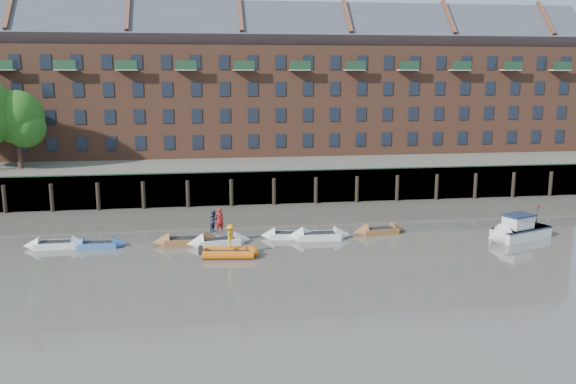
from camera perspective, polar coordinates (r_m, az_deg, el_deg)
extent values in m
plane|color=#5C5850|center=(36.40, -0.21, -8.65)|extent=(220.00, 220.00, 0.00)
cube|color=#3D382F|center=(53.57, -2.94, -2.20)|extent=(110.00, 8.00, 0.50)
cube|color=#4C4336|center=(50.29, -2.57, -3.08)|extent=(110.00, 1.60, 0.10)
cube|color=#2D2A26|center=(57.53, -3.37, 0.35)|extent=(110.00, 0.80, 3.20)
cylinder|color=black|center=(59.29, -25.00, -0.65)|extent=(0.36, 0.36, 2.60)
cylinder|color=black|center=(58.25, -21.23, -0.56)|extent=(0.36, 0.36, 2.60)
cylinder|color=black|center=(57.48, -17.35, -0.45)|extent=(0.36, 0.36, 2.60)
cylinder|color=black|center=(56.98, -13.37, -0.34)|extent=(0.36, 0.36, 2.60)
cylinder|color=black|center=(56.76, -9.35, -0.23)|extent=(0.36, 0.36, 2.60)
cylinder|color=black|center=(56.82, -5.32, -0.12)|extent=(0.36, 0.36, 2.60)
cylinder|color=black|center=(57.16, -1.31, -0.01)|extent=(0.36, 0.36, 2.60)
cylinder|color=black|center=(57.77, 2.63, 0.10)|extent=(0.36, 0.36, 2.60)
cylinder|color=black|center=(58.65, 6.47, 0.21)|extent=(0.36, 0.36, 2.60)
cylinder|color=black|center=(59.79, 10.18, 0.31)|extent=(0.36, 0.36, 2.60)
cylinder|color=black|center=(61.17, 13.74, 0.41)|extent=(0.36, 0.36, 2.60)
cylinder|color=black|center=(62.77, 17.12, 0.50)|extent=(0.36, 0.36, 2.60)
cylinder|color=black|center=(64.58, 20.33, 0.59)|extent=(0.36, 0.36, 2.60)
cylinder|color=black|center=(66.58, 23.36, 0.66)|extent=(0.36, 0.36, 2.60)
cube|color=#264C2D|center=(56.95, -3.36, 1.93)|extent=(110.00, 0.06, 0.10)
cube|color=#5E594D|center=(70.90, -4.33, 2.38)|extent=(110.00, 28.00, 3.20)
cube|color=brown|center=(71.15, -4.48, 8.56)|extent=(80.00, 10.00, 12.00)
cube|color=#42444C|center=(71.20, -4.57, 14.36)|extent=(80.60, 15.56, 15.56)
cube|color=black|center=(68.75, -23.67, 4.06)|extent=(1.10, 0.12, 1.50)
cube|color=black|center=(68.02, -21.22, 4.18)|extent=(1.10, 0.12, 1.50)
cube|color=black|center=(67.41, -18.73, 4.29)|extent=(1.10, 0.12, 1.50)
cube|color=black|center=(66.93, -16.20, 4.39)|extent=(1.10, 0.12, 1.50)
cube|color=black|center=(66.59, -13.64, 4.48)|extent=(1.10, 0.12, 1.50)
cube|color=black|center=(66.38, -11.05, 4.57)|extent=(1.10, 0.12, 1.50)
cube|color=black|center=(66.30, -8.45, 4.65)|extent=(1.10, 0.12, 1.50)
cube|color=black|center=(66.36, -5.85, 4.72)|extent=(1.10, 0.12, 1.50)
cube|color=black|center=(66.56, -3.27, 4.78)|extent=(1.10, 0.12, 1.50)
cube|color=black|center=(66.89, -0.70, 4.82)|extent=(1.10, 0.12, 1.50)
cube|color=black|center=(67.35, 1.84, 4.86)|extent=(1.10, 0.12, 1.50)
cube|color=black|center=(67.94, 4.34, 4.89)|extent=(1.10, 0.12, 1.50)
cube|color=black|center=(68.66, 6.80, 4.91)|extent=(1.10, 0.12, 1.50)
cube|color=black|center=(69.50, 9.19, 4.92)|extent=(1.10, 0.12, 1.50)
cube|color=black|center=(70.46, 11.53, 4.92)|extent=(1.10, 0.12, 1.50)
cube|color=black|center=(71.53, 13.80, 4.91)|extent=(1.10, 0.12, 1.50)
cube|color=black|center=(72.71, 16.00, 4.90)|extent=(1.10, 0.12, 1.50)
cube|color=black|center=(73.99, 18.13, 4.88)|extent=(1.10, 0.12, 1.50)
cube|color=black|center=(75.37, 20.18, 4.85)|extent=(1.10, 0.12, 1.50)
cube|color=black|center=(76.84, 22.15, 4.82)|extent=(1.10, 0.12, 1.50)
cube|color=black|center=(78.40, 24.05, 4.79)|extent=(1.10, 0.12, 1.50)
cube|color=black|center=(68.51, -23.85, 6.39)|extent=(1.10, 0.12, 1.50)
cube|color=black|center=(67.77, -21.39, 6.53)|extent=(1.10, 0.12, 1.50)
cube|color=black|center=(67.17, -18.88, 6.66)|extent=(1.10, 0.12, 1.50)
cube|color=black|center=(66.69, -16.33, 6.78)|extent=(1.10, 0.12, 1.50)
cube|color=black|center=(66.34, -13.75, 6.89)|extent=(1.10, 0.12, 1.50)
cube|color=black|center=(66.13, -11.14, 6.98)|extent=(1.10, 0.12, 1.50)
cube|color=black|center=(66.05, -8.52, 7.06)|extent=(1.10, 0.12, 1.50)
cube|color=black|center=(66.11, -5.90, 7.13)|extent=(1.10, 0.12, 1.50)
cube|color=black|center=(66.31, -3.29, 7.18)|extent=(1.10, 0.12, 1.50)
cube|color=black|center=(66.64, -0.70, 7.22)|extent=(1.10, 0.12, 1.50)
cube|color=black|center=(67.11, 1.86, 7.24)|extent=(1.10, 0.12, 1.50)
cube|color=black|center=(67.70, 4.38, 7.25)|extent=(1.10, 0.12, 1.50)
cube|color=black|center=(68.42, 6.85, 7.24)|extent=(1.10, 0.12, 1.50)
cube|color=black|center=(69.26, 9.27, 7.22)|extent=(1.10, 0.12, 1.50)
cube|color=black|center=(70.22, 11.62, 7.19)|extent=(1.10, 0.12, 1.50)
cube|color=black|center=(71.30, 13.90, 7.15)|extent=(1.10, 0.12, 1.50)
cube|color=black|center=(72.48, 16.12, 7.10)|extent=(1.10, 0.12, 1.50)
cube|color=black|center=(73.76, 18.26, 7.04)|extent=(1.10, 0.12, 1.50)
cube|color=black|center=(75.15, 20.32, 6.97)|extent=(1.10, 0.12, 1.50)
cube|color=black|center=(76.62, 22.31, 6.90)|extent=(1.10, 0.12, 1.50)
cube|color=black|center=(78.19, 24.22, 6.83)|extent=(1.10, 0.12, 1.50)
cube|color=black|center=(68.38, -24.03, 8.72)|extent=(1.10, 0.12, 1.50)
cube|color=black|center=(67.65, -21.56, 8.89)|extent=(1.10, 0.12, 1.50)
cube|color=black|center=(67.04, -19.03, 9.04)|extent=(1.10, 0.12, 1.50)
cube|color=black|center=(66.56, -16.46, 9.18)|extent=(1.10, 0.12, 1.50)
cube|color=black|center=(66.21, -13.86, 9.30)|extent=(1.10, 0.12, 1.50)
cube|color=black|center=(66.00, -11.23, 9.41)|extent=(1.10, 0.12, 1.50)
cube|color=black|center=(65.92, -8.59, 9.49)|extent=(1.10, 0.12, 1.50)
cube|color=black|center=(65.98, -5.95, 9.56)|extent=(1.10, 0.12, 1.50)
cube|color=black|center=(66.18, -3.32, 9.60)|extent=(1.10, 0.12, 1.50)
cube|color=black|center=(66.51, -0.71, 9.62)|extent=(1.10, 0.12, 1.50)
cube|color=black|center=(66.98, 1.87, 9.63)|extent=(1.10, 0.12, 1.50)
cube|color=black|center=(67.57, 4.41, 9.62)|extent=(1.10, 0.12, 1.50)
cube|color=black|center=(68.29, 6.90, 9.58)|extent=(1.10, 0.12, 1.50)
cube|color=black|center=(69.14, 9.34, 9.54)|extent=(1.10, 0.12, 1.50)
cube|color=black|center=(70.10, 11.71, 9.47)|extent=(1.10, 0.12, 1.50)
cube|color=black|center=(71.17, 14.01, 9.40)|extent=(1.10, 0.12, 1.50)
cube|color=black|center=(72.36, 16.24, 9.31)|extent=(1.10, 0.12, 1.50)
cube|color=black|center=(73.65, 18.39, 9.21)|extent=(1.10, 0.12, 1.50)
cube|color=black|center=(75.03, 20.47, 9.10)|extent=(1.10, 0.12, 1.50)
cube|color=black|center=(76.51, 22.46, 8.99)|extent=(1.10, 0.12, 1.50)
cube|color=black|center=(78.07, 24.38, 8.87)|extent=(1.10, 0.12, 1.50)
cube|color=black|center=(68.37, -24.22, 11.06)|extent=(1.10, 0.12, 1.50)
cube|color=black|center=(67.63, -21.73, 11.25)|extent=(1.10, 0.12, 1.50)
cube|color=black|center=(67.02, -19.18, 11.43)|extent=(1.10, 0.12, 1.50)
cube|color=black|center=(66.55, -16.60, 11.59)|extent=(1.10, 0.12, 1.50)
cube|color=black|center=(66.20, -13.97, 11.72)|extent=(1.10, 0.12, 1.50)
cube|color=black|center=(65.99, -11.33, 11.84)|extent=(1.10, 0.12, 1.50)
cube|color=black|center=(65.91, -8.66, 11.92)|extent=(1.10, 0.12, 1.50)
cube|color=black|center=(65.97, -6.00, 11.99)|extent=(1.10, 0.12, 1.50)
cube|color=black|center=(66.17, -3.35, 12.02)|extent=(1.10, 0.12, 1.50)
cube|color=black|center=(66.50, -0.71, 12.04)|extent=(1.10, 0.12, 1.50)
cube|color=black|center=(66.96, 1.89, 12.03)|extent=(1.10, 0.12, 1.50)
cube|color=black|center=(67.56, 4.45, 11.99)|extent=(1.10, 0.12, 1.50)
cube|color=black|center=(68.28, 6.96, 11.93)|extent=(1.10, 0.12, 1.50)
cube|color=black|center=(69.12, 9.41, 11.86)|extent=(1.10, 0.12, 1.50)
cube|color=black|center=(70.09, 11.80, 11.76)|extent=(1.10, 0.12, 1.50)
cube|color=black|center=(71.16, 14.12, 11.65)|extent=(1.10, 0.12, 1.50)
cube|color=black|center=(72.35, 16.36, 11.52)|extent=(1.10, 0.12, 1.50)
cube|color=black|center=(73.63, 18.53, 11.39)|extent=(1.10, 0.12, 1.50)
cube|color=black|center=(75.02, 20.61, 11.24)|extent=(1.10, 0.12, 1.50)
cube|color=black|center=(76.50, 22.62, 11.08)|extent=(1.10, 0.12, 1.50)
cube|color=black|center=(78.06, 24.55, 10.92)|extent=(1.10, 0.12, 1.50)
cylinder|color=#3A281C|center=(64.17, -23.85, 3.79)|extent=(0.44, 0.44, 4.00)
sphere|color=#28631B|center=(63.91, -24.06, 6.42)|extent=(5.12, 5.12, 5.12)
cube|color=silver|center=(46.75, -20.87, -4.62)|extent=(2.91, 1.38, 0.45)
cone|color=silver|center=(46.45, -18.83, -4.58)|extent=(1.16, 1.33, 1.30)
cone|color=silver|center=(47.10, -22.88, -4.66)|extent=(1.16, 1.33, 1.30)
cube|color=black|center=(46.69, -20.89, -4.38)|extent=(2.43, 1.04, 0.06)
cube|color=#3964A7|center=(45.82, -17.32, -4.73)|extent=(2.58, 1.18, 0.40)
cone|color=#3964A7|center=(45.59, -15.45, -4.71)|extent=(1.01, 1.17, 1.16)
cone|color=#3964A7|center=(46.09, -19.17, -4.75)|extent=(1.01, 1.17, 1.16)
cube|color=black|center=(45.77, -17.33, -4.51)|extent=(2.15, 0.88, 0.06)
cube|color=brown|center=(45.10, -9.44, -4.56)|extent=(3.24, 1.53, 0.50)
cone|color=brown|center=(45.15, -7.07, -4.47)|extent=(1.28, 1.48, 1.44)
cone|color=brown|center=(45.13, -11.81, -4.63)|extent=(1.28, 1.48, 1.44)
cube|color=black|center=(45.04, -9.45, -4.28)|extent=(2.69, 1.16, 0.06)
cube|color=silver|center=(44.71, -6.48, -4.63)|extent=(3.19, 1.79, 0.47)
cone|color=silver|center=(45.04, -4.26, -4.47)|extent=(1.36, 1.52, 1.37)
cone|color=silver|center=(44.45, -8.73, -4.79)|extent=(1.36, 1.52, 1.37)
cube|color=black|center=(44.65, -6.49, -4.37)|extent=(2.64, 1.38, 0.06)
cube|color=silver|center=(46.19, 0.12, -4.07)|extent=(2.92, 1.57, 0.44)
cone|color=silver|center=(46.26, 2.14, -4.05)|extent=(1.22, 1.38, 1.26)
cone|color=silver|center=(46.16, -1.91, -4.08)|extent=(1.22, 1.38, 1.26)
cube|color=black|center=(46.13, 0.12, -3.83)|extent=(2.42, 1.21, 0.06)
cube|color=silver|center=(45.97, 2.89, -4.12)|extent=(3.19, 1.46, 0.50)
cone|color=silver|center=(46.34, 5.15, -4.03)|extent=(1.25, 1.45, 1.44)
cone|color=silver|center=(45.67, 0.59, -4.21)|extent=(1.25, 1.45, 1.44)
cube|color=black|center=(45.91, 2.89, -3.84)|extent=(2.66, 1.10, 0.06)
cube|color=brown|center=(47.99, 8.54, -3.61)|extent=(2.98, 1.68, 0.44)
cone|color=brown|center=(48.70, 10.29, -3.45)|extent=(1.28, 1.42, 1.28)
cone|color=brown|center=(47.32, 6.73, -3.77)|extent=(1.28, 1.42, 1.28)
cube|color=black|center=(47.94, 8.54, -3.38)|extent=(2.47, 1.29, 0.06)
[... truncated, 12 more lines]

